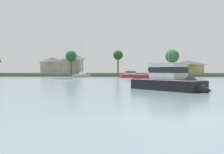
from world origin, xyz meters
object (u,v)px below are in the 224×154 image
object	(u,v)px
cruiser_red	(129,76)
mooring_buoy_white	(28,80)
cruiser_maroon	(160,78)
cruiser_black	(173,84)
dinghy_green	(142,78)
sailboat_grey	(82,76)
dinghy_white	(64,79)
sailboat_yellow	(184,77)

from	to	relation	value
cruiser_red	mooring_buoy_white	distance (m)	31.72
cruiser_maroon	cruiser_red	distance (m)	25.14
cruiser_black	cruiser_maroon	bearing A→B (deg)	86.07
cruiser_red	dinghy_green	world-z (taller)	cruiser_red
sailboat_grey	cruiser_maroon	bearing A→B (deg)	-51.34
dinghy_white	cruiser_red	bearing A→B (deg)	54.07
cruiser_red	sailboat_yellow	bearing A→B (deg)	10.57
cruiser_maroon	cruiser_black	xyz separation A→B (m)	(-1.76, -25.68, 0.05)
cruiser_maroon	sailboat_yellow	xyz separation A→B (m)	(10.94, 27.53, -0.41)
cruiser_red	dinghy_white	bearing A→B (deg)	-125.93
cruiser_maroon	mooring_buoy_white	xyz separation A→B (m)	(-29.79, 2.57, -0.57)
sailboat_grey	dinghy_green	distance (m)	25.16
cruiser_maroon	cruiser_red	world-z (taller)	cruiser_maroon
dinghy_white	cruiser_black	xyz separation A→B (m)	(19.89, -29.20, 0.55)
sailboat_yellow	sailboat_grey	bearing A→B (deg)	179.11
dinghy_white	dinghy_green	distance (m)	20.06
cruiser_maroon	dinghy_green	distance (m)	12.16
cruiser_red	sailboat_yellow	distance (m)	17.89
dinghy_white	sailboat_grey	world-z (taller)	sailboat_grey
dinghy_white	cruiser_maroon	xyz separation A→B (m)	(21.66, -3.52, 0.50)
sailboat_grey	cruiser_black	size ratio (longest dim) A/B	1.53
sailboat_yellow	cruiser_black	xyz separation A→B (m)	(-12.71, -53.21, 0.46)
sailboat_yellow	mooring_buoy_white	xyz separation A→B (m)	(-40.73, -24.96, -0.16)
cruiser_red	dinghy_green	xyz separation A→B (m)	(3.30, -12.57, -0.35)
cruiser_maroon	sailboat_yellow	size ratio (longest dim) A/B	0.99
cruiser_black	dinghy_white	bearing A→B (deg)	124.27
dinghy_white	cruiser_maroon	world-z (taller)	cruiser_maroon
cruiser_maroon	cruiser_red	bearing A→B (deg)	105.31
cruiser_maroon	sailboat_yellow	bearing A→B (deg)	68.32
dinghy_white	cruiser_black	bearing A→B (deg)	-55.73
cruiser_maroon	dinghy_green	world-z (taller)	cruiser_maroon
sailboat_grey	cruiser_black	world-z (taller)	sailboat_grey
sailboat_grey	dinghy_green	xyz separation A→B (m)	(19.11, -16.37, -0.11)
dinghy_white	sailboat_yellow	world-z (taller)	sailboat_yellow
sailboat_grey	sailboat_yellow	distance (m)	33.39
dinghy_white	cruiser_black	size ratio (longest dim) A/B	0.44
cruiser_black	mooring_buoy_white	distance (m)	39.80
sailboat_yellow	dinghy_green	world-z (taller)	sailboat_yellow
cruiser_maroon	cruiser_black	world-z (taller)	cruiser_black
sailboat_yellow	dinghy_white	bearing A→B (deg)	-143.63
cruiser_maroon	mooring_buoy_white	world-z (taller)	cruiser_maroon
cruiser_black	mooring_buoy_white	bearing A→B (deg)	134.77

